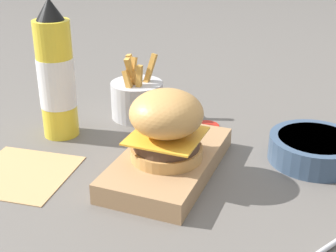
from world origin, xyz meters
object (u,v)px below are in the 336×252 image
(serving_board, at_px, (168,163))
(burger, at_px, (166,125))
(side_bowl, at_px, (315,148))
(ketchup_bottle, at_px, (56,76))
(fries_basket, at_px, (137,98))

(serving_board, bearing_deg, burger, -171.61)
(burger, relative_size, side_bowl, 0.74)
(ketchup_bottle, height_order, side_bowl, ketchup_bottle)
(burger, distance_m, ketchup_bottle, 0.26)
(serving_board, distance_m, side_bowl, 0.25)
(serving_board, height_order, fries_basket, fries_basket)
(burger, xyz_separation_m, fries_basket, (0.20, 0.15, -0.05))
(fries_basket, bearing_deg, side_bowl, -99.82)
(serving_board, xyz_separation_m, fries_basket, (0.19, 0.14, 0.02))
(serving_board, relative_size, ketchup_bottle, 1.02)
(ketchup_bottle, xyz_separation_m, side_bowl, (0.07, -0.46, -0.09))
(serving_board, relative_size, fries_basket, 1.99)
(burger, distance_m, side_bowl, 0.26)
(burger, height_order, fries_basket, burger)
(serving_board, distance_m, ketchup_bottle, 0.27)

